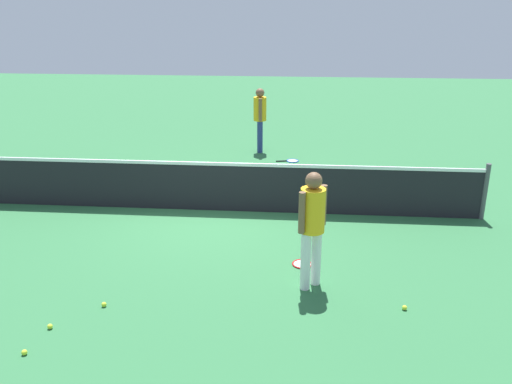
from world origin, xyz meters
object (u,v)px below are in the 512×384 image
tennis_ball_near_player (104,304)px  tennis_ball_midcourt (50,326)px  player_far_side (260,115)px  tennis_racket_near_player (302,265)px  tennis_racket_far_player (291,161)px  player_near_side (312,221)px  tennis_ball_stray_right (24,352)px  tennis_ball_by_net (405,308)px

tennis_ball_near_player → tennis_ball_midcourt: same height
player_far_side → tennis_racket_near_player: player_far_side is taller
tennis_racket_far_player → tennis_ball_near_player: tennis_ball_near_player is taller
player_near_side → tennis_racket_far_player: (-0.42, 6.36, -1.00)m
tennis_racket_near_player → tennis_ball_stray_right: (-3.17, -2.51, 0.02)m
player_near_side → player_far_side: 7.37m
tennis_racket_far_player → tennis_ball_midcourt: (-2.80, -7.72, 0.02)m
tennis_ball_by_net → player_far_side: bearing=108.1°
tennis_ball_near_player → tennis_ball_midcourt: 0.74m
player_far_side → tennis_racket_near_player: (1.19, -6.63, -1.00)m
tennis_racket_far_player → tennis_ball_near_player: (-2.31, -7.16, 0.02)m
tennis_ball_by_net → tennis_ball_stray_right: (-4.52, -1.36, 0.00)m
player_near_side → tennis_racket_far_player: size_ratio=2.81×
tennis_racket_far_player → tennis_ball_midcourt: tennis_ball_midcourt is taller
tennis_ball_by_net → player_near_side: bearing=156.8°
player_far_side → tennis_racket_near_player: 6.81m
tennis_ball_by_net → tennis_ball_midcourt: (-4.46, -0.83, 0.00)m
player_near_side → tennis_ball_stray_right: 3.91m
player_far_side → tennis_ball_near_player: bearing=-100.1°
player_near_side → tennis_racket_far_player: bearing=93.8°
player_near_side → tennis_ball_near_player: bearing=-163.7°
tennis_ball_near_player → tennis_ball_stray_right: same height
player_near_side → tennis_ball_near_player: size_ratio=25.76×
tennis_racket_far_player → tennis_ball_by_net: 7.09m
tennis_ball_near_player → tennis_ball_by_net: 3.98m
tennis_ball_stray_right → tennis_ball_by_net: bearing=16.7°
tennis_racket_near_player → tennis_ball_midcourt: tennis_ball_midcourt is taller
player_far_side → player_near_side: bearing=-79.8°
player_near_side → tennis_racket_near_player: player_near_side is taller
tennis_ball_by_net → tennis_racket_far_player: bearing=103.5°
tennis_racket_near_player → tennis_ball_near_player: (-2.62, -1.42, 0.02)m
tennis_racket_far_player → tennis_ball_near_player: bearing=-107.9°
tennis_ball_near_player → player_far_side: bearing=79.9°
tennis_ball_midcourt → tennis_ball_stray_right: same height
tennis_ball_stray_right → tennis_ball_midcourt: bearing=83.6°
player_near_side → player_far_side: bearing=100.2°
tennis_ball_midcourt → tennis_ball_near_player: bearing=48.9°
tennis_racket_far_player → tennis_racket_near_player: bearing=-86.9°
tennis_ball_stray_right → tennis_racket_far_player: bearing=70.9°
player_near_side → tennis_ball_midcourt: 3.63m
tennis_racket_near_player → tennis_ball_near_player: bearing=-151.6°
player_near_side → tennis_ball_midcourt: player_near_side is taller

